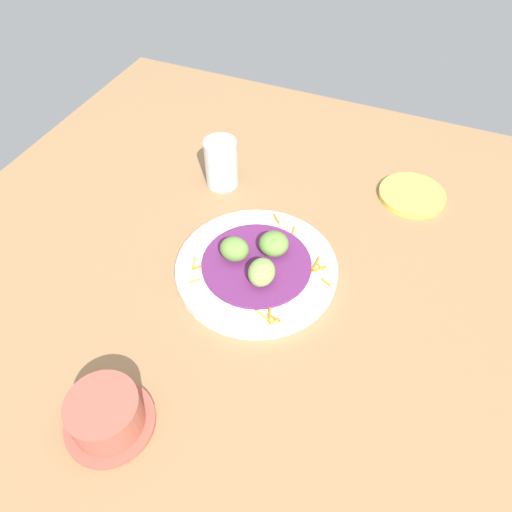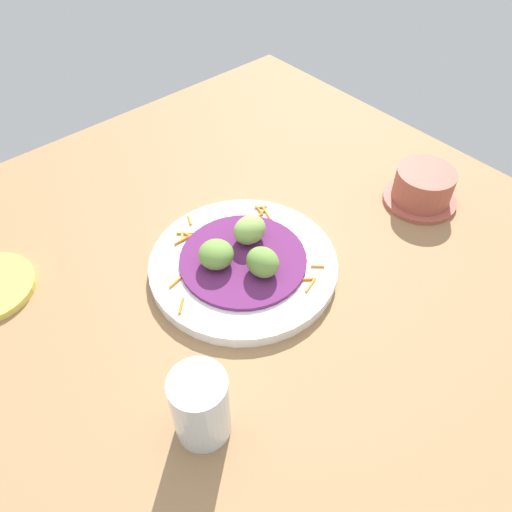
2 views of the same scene
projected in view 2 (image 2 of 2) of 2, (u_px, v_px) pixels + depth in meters
table_surface at (243, 312)px, 71.32cm from camera, size 110.00×110.00×2.00cm
main_plate at (243, 265)px, 74.91cm from camera, size 27.58×27.58×1.80cm
cabbage_bed at (243, 259)px, 74.03cm from camera, size 18.60×18.60×0.64cm
carrot_garnish at (231, 242)px, 76.65cm from camera, size 23.53×23.41×0.40cm
guac_scoop_left at (216, 254)px, 71.69cm from camera, size 5.45×5.44×3.77cm
guac_scoop_center at (263, 262)px, 70.45cm from camera, size 4.96×4.34×4.07cm
guac_scoop_right at (250, 230)px, 74.92cm from camera, size 4.87×5.64×4.06cm
terracotta_bowl at (423, 188)px, 84.15cm from camera, size 12.19×12.19×6.15cm
water_glass at (201, 406)px, 55.13cm from camera, size 6.43×6.43×9.98cm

